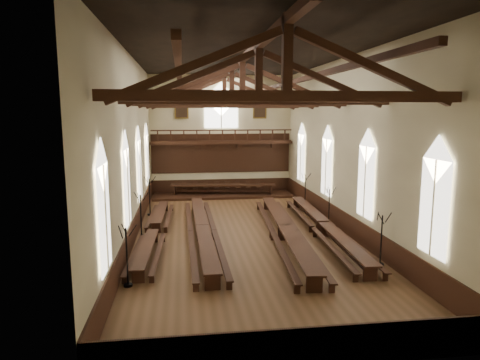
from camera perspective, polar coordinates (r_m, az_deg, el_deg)
The scene contains 21 objects.
ground at distance 24.54m, azimuth 0.30°, elevation -7.31°, with size 26.00×26.00×0.00m, color brown.
room_walls at distance 23.56m, azimuth 0.32°, elevation 7.94°, with size 26.00×26.00×26.00m.
wainscot_band at distance 24.38m, azimuth 0.31°, elevation -5.96°, with size 12.00×26.00×1.20m.
side_windows at distance 23.77m, azimuth 0.31°, elevation 1.37°, with size 11.85×19.80×4.50m.
end_window at distance 36.37m, azimuth -2.53°, elevation 9.51°, with size 2.80×0.12×3.80m.
minstrels_gallery at distance 36.26m, azimuth -2.46°, elevation 4.27°, with size 11.80×1.24×3.70m.
portraits at distance 36.37m, azimuth -2.53°, elevation 9.32°, with size 7.75×0.09×1.45m.
roof_trusses at distance 23.59m, azimuth 0.32°, elevation 12.21°, with size 11.70×25.70×2.80m.
refectory_row_a at distance 24.38m, azimuth -11.33°, elevation -6.43°, with size 1.58×13.61×0.66m.
refectory_row_b at distance 23.77m, azimuth -5.05°, elevation -6.45°, with size 1.67×14.78×0.79m.
refectory_row_c at distance 23.77m, azimuth 6.02°, elevation -6.42°, with size 2.22×15.12×0.82m.
refectory_row_d at distance 24.96m, azimuth 11.15°, elevation -5.89°, with size 1.88×14.55×0.76m.
dais at distance 35.54m, azimuth -2.27°, elevation -2.03°, with size 11.40×2.91×0.19m, color #391D11.
high_table at distance 35.39m, azimuth -2.28°, elevation -0.79°, with size 8.70×1.98×0.81m.
high_chairs at distance 36.24m, azimuth -2.40°, elevation -0.86°, with size 6.74×0.45×0.91m.
candelabrum_left_near at distance 17.93m, azimuth -14.79°, elevation -11.26°, with size 0.72×0.78×2.56m.
candelabrum_left_mid at distance 23.58m, azimuth -13.03°, elevation -6.13°, with size 0.81×0.81×2.74m.
candelabrum_left_far at distance 29.56m, azimuth -11.93°, elevation -3.08°, with size 0.79×0.78×2.66m.
candelabrum_right_near at distance 20.64m, azimuth 18.25°, elevation -8.79°, with size 0.70×0.75×2.47m.
candelabrum_right_mid at distance 26.86m, azimuth 11.76°, elevation -4.45°, with size 0.73×0.69×2.42m.
candelabrum_right_far at distance 31.65m, azimuth 8.68°, elevation -2.25°, with size 0.75×0.76×2.54m.
Camera 1 is at (-3.26, -23.33, 6.90)m, focal length 32.00 mm.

